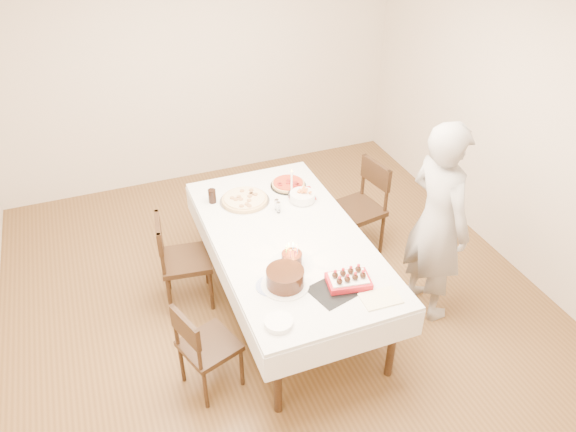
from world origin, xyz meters
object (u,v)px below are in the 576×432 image
object	(u,v)px
cola_glass	(212,196)
taper_candle	(292,183)
chair_left_dessert	(209,346)
dining_table	(288,273)
person	(438,222)
pizza_pepperoni	(288,184)
chair_right_savory	(356,210)
birthday_cake	(292,255)
strawberry_box	(349,280)
pizza_white	(245,200)
chair_left_savory	(186,260)
pasta_bowl	(302,196)
layer_cake	(285,278)

from	to	relation	value
cola_glass	taper_candle	bearing A→B (deg)	-14.20
chair_left_dessert	cola_glass	distance (m)	1.36
dining_table	chair_left_dessert	world-z (taller)	chair_left_dessert
person	pizza_pepperoni	world-z (taller)	person
chair_right_savory	birthday_cake	xyz separation A→B (m)	(-0.99, -0.85, 0.38)
pizza_pepperoni	strawberry_box	size ratio (longest dim) A/B	1.06
pizza_white	person	bearing A→B (deg)	-37.93
strawberry_box	birthday_cake	bearing A→B (deg)	129.46
chair_right_savory	person	xyz separation A→B (m)	(0.21, -0.91, 0.40)
pizza_pepperoni	strawberry_box	xyz separation A→B (m)	(-0.08, -1.38, 0.02)
chair_left_savory	taper_candle	world-z (taller)	taper_candle
chair_right_savory	chair_left_dessert	xyz separation A→B (m)	(-1.69, -1.07, -0.07)
taper_candle	cola_glass	world-z (taller)	taper_candle
pizza_pepperoni	taper_candle	distance (m)	0.21
chair_left_savory	cola_glass	xyz separation A→B (m)	(0.33, 0.29, 0.38)
pasta_bowl	layer_cake	bearing A→B (deg)	-118.74
chair_right_savory	pasta_bowl	world-z (taller)	chair_right_savory
pizza_white	chair_right_savory	bearing A→B (deg)	-4.07
person	pizza_pepperoni	size ratio (longest dim) A/B	5.39
pizza_pepperoni	taper_candle	xyz separation A→B (m)	(-0.04, -0.18, 0.12)
pizza_white	pasta_bowl	xyz separation A→B (m)	(0.47, -0.16, 0.02)
pasta_bowl	taper_candle	size ratio (longest dim) A/B	0.78
person	layer_cake	size ratio (longest dim) A/B	5.05
pasta_bowl	strawberry_box	xyz separation A→B (m)	(-0.11, -1.11, -0.01)
chair_right_savory	pizza_pepperoni	size ratio (longest dim) A/B	2.87
person	cola_glass	xyz separation A→B (m)	(-1.52, 1.08, -0.05)
pasta_bowl	strawberry_box	size ratio (longest dim) A/B	0.72
pasta_bowl	pizza_white	bearing A→B (deg)	160.67
chair_left_savory	birthday_cake	distance (m)	1.06
chair_left_savory	cola_glass	bearing A→B (deg)	-131.35
pasta_bowl	taper_candle	xyz separation A→B (m)	(-0.06, 0.09, 0.10)
person	pasta_bowl	xyz separation A→B (m)	(-0.80, 0.82, -0.06)
layer_cake	birthday_cake	distance (m)	0.24
cola_glass	birthday_cake	bearing A→B (deg)	-72.19
pizza_white	layer_cake	distance (m)	1.13
dining_table	birthday_cake	world-z (taller)	birthday_cake
person	pizza_pepperoni	xyz separation A→B (m)	(-0.83, 1.09, -0.09)
taper_candle	birthday_cake	world-z (taller)	taper_candle
layer_cake	pizza_white	bearing A→B (deg)	86.92
chair_right_savory	strawberry_box	world-z (taller)	chair_right_savory
chair_left_savory	cola_glass	world-z (taller)	cola_glass
pasta_bowl	cola_glass	distance (m)	0.77
cola_glass	chair_left_savory	bearing A→B (deg)	-138.92
taper_candle	chair_right_savory	bearing A→B (deg)	-0.11
chair_left_savory	pasta_bowl	size ratio (longest dim) A/B	3.96
pizza_white	pasta_bowl	distance (m)	0.49
chair_left_savory	cola_glass	size ratio (longest dim) A/B	6.95
pizza_pepperoni	pasta_bowl	xyz separation A→B (m)	(0.03, -0.27, 0.02)
chair_left_dessert	person	bearing A→B (deg)	165.48
pasta_bowl	chair_right_savory	bearing A→B (deg)	8.55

